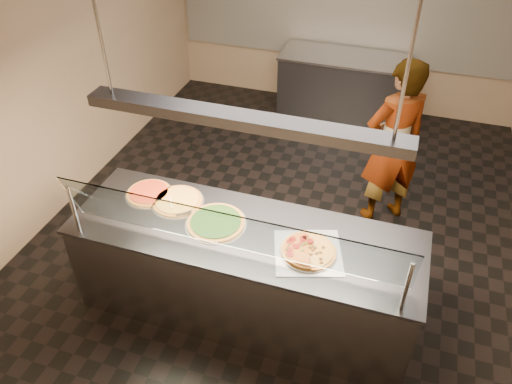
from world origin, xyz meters
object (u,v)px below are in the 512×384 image
(prep_table, at_px, (341,87))
(pizza_spatula, at_px, (176,206))
(half_pizza_sausage, at_px, (321,253))
(pizza_tomato, at_px, (149,193))
(half_pizza_pepperoni, at_px, (296,246))
(pizza_cheese, at_px, (178,201))
(pizza_spinach, at_px, (216,222))
(heat_lamp_housing, at_px, (242,120))
(sneeze_guard, at_px, (228,232))
(worker, at_px, (393,145))
(serving_counter, at_px, (245,272))
(perforated_tray, at_px, (308,252))

(prep_table, bearing_deg, pizza_spatula, -101.70)
(half_pizza_sausage, height_order, pizza_tomato, half_pizza_sausage)
(half_pizza_pepperoni, bearing_deg, pizza_cheese, 167.34)
(half_pizza_sausage, relative_size, pizza_cheese, 1.01)
(pizza_spinach, distance_m, pizza_spatula, 0.40)
(heat_lamp_housing, bearing_deg, sneeze_guard, -90.00)
(pizza_spinach, bearing_deg, prep_table, 84.33)
(half_pizza_sausage, height_order, pizza_spatula, half_pizza_sausage)
(prep_table, xyz_separation_m, worker, (0.88, -2.08, 0.46))
(pizza_spinach, distance_m, pizza_tomato, 0.73)
(heat_lamp_housing, bearing_deg, worker, 59.71)
(pizza_spinach, bearing_deg, pizza_spatula, 169.37)
(pizza_spinach, height_order, pizza_tomato, pizza_spinach)
(half_pizza_pepperoni, bearing_deg, pizza_tomato, 168.95)
(half_pizza_sausage, xyz_separation_m, pizza_cheese, (-1.31, 0.25, -0.01))
(half_pizza_sausage, xyz_separation_m, pizza_spinach, (-0.89, 0.09, -0.01))
(serving_counter, distance_m, half_pizza_sausage, 0.81)
(pizza_spatula, distance_m, heat_lamp_housing, 1.19)
(perforated_tray, bearing_deg, pizza_spatula, 172.08)
(serving_counter, distance_m, prep_table, 3.79)
(serving_counter, height_order, pizza_tomato, pizza_tomato)
(pizza_spinach, relative_size, prep_table, 0.29)
(pizza_spinach, xyz_separation_m, pizza_tomato, (-0.71, 0.18, -0.00))
(pizza_cheese, height_order, heat_lamp_housing, heat_lamp_housing)
(half_pizza_sausage, xyz_separation_m, heat_lamp_housing, (-0.64, 0.08, 0.99))
(pizza_tomato, relative_size, prep_table, 0.24)
(pizza_cheese, relative_size, worker, 0.25)
(worker, bearing_deg, pizza_cheese, 6.34)
(pizza_spatula, height_order, heat_lamp_housing, heat_lamp_housing)
(serving_counter, xyz_separation_m, sneeze_guard, (0.00, -0.34, 0.76))
(perforated_tray, bearing_deg, pizza_cheese, 168.31)
(pizza_cheese, distance_m, prep_table, 3.73)
(serving_counter, distance_m, pizza_spinach, 0.54)
(sneeze_guard, distance_m, pizza_cheese, 0.90)
(pizza_cheese, relative_size, prep_table, 0.26)
(sneeze_guard, relative_size, heat_lamp_housing, 1.14)
(pizza_tomato, height_order, worker, worker)
(pizza_tomato, relative_size, pizza_spatula, 1.54)
(half_pizza_pepperoni, bearing_deg, perforated_tray, -0.70)
(perforated_tray, relative_size, half_pizza_pepperoni, 1.38)
(serving_counter, bearing_deg, pizza_spinach, 175.67)
(perforated_tray, relative_size, worker, 0.34)
(worker, distance_m, heat_lamp_housing, 2.23)
(perforated_tray, height_order, pizza_tomato, pizza_tomato)
(sneeze_guard, height_order, heat_lamp_housing, heat_lamp_housing)
(half_pizza_pepperoni, height_order, pizza_spinach, half_pizza_pepperoni)
(sneeze_guard, distance_m, worker, 2.30)
(serving_counter, height_order, pizza_spatula, pizza_spatula)
(pizza_spinach, height_order, pizza_spatula, pizza_spatula)
(pizza_spatula, bearing_deg, serving_counter, -8.18)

